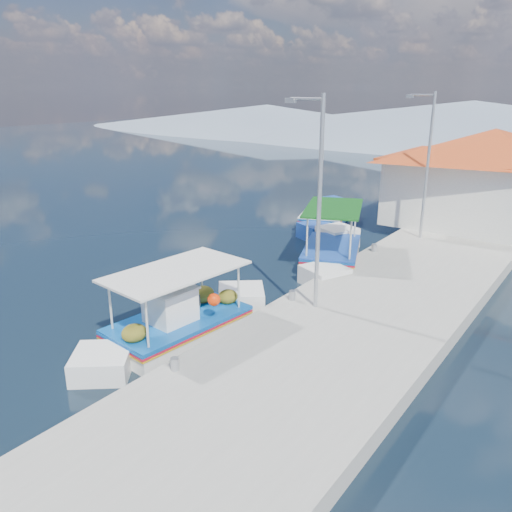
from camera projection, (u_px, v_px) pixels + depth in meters
The scene contains 9 objects.
ground at pixel (157, 307), 16.25m from camera, with size 160.00×160.00×0.00m, color black.
quay at pixel (407, 284), 17.46m from camera, with size 5.00×44.00×0.50m, color #99978F.
bollards at pixel (342, 267), 17.94m from camera, with size 0.20×17.20×0.30m.
main_caique at pixel (181, 324), 14.08m from camera, with size 2.39×6.82×2.25m.
caique_green_canopy at pixel (333, 254), 20.18m from camera, with size 3.66×6.26×2.53m.
caique_blue_hull at pixel (325, 220), 25.67m from camera, with size 3.42×6.28×1.19m.
harbor_building at pixel (489, 176), 23.40m from camera, with size 10.49×10.49×4.40m.
lamp_post_near at pixel (317, 194), 14.05m from camera, with size 1.21×0.14×6.00m.
lamp_post_far at pixel (426, 159), 20.95m from camera, with size 1.21×0.14×6.00m.
Camera 1 is at (11.35, -10.19, 6.63)m, focal length 35.85 mm.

